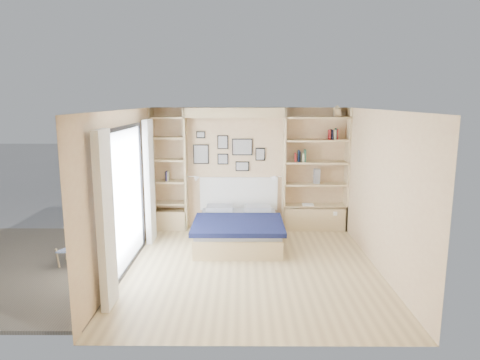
{
  "coord_description": "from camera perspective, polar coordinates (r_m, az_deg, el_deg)",
  "views": [
    {
      "loc": [
        -0.15,
        -6.51,
        2.65
      ],
      "look_at": [
        -0.19,
        0.9,
        1.26
      ],
      "focal_mm": 32.0,
      "sensor_mm": 36.0,
      "label": 1
    }
  ],
  "objects": [
    {
      "name": "shelf_decor",
      "position": [
        8.72,
        8.69,
        4.2
      ],
      "size": [
        3.54,
        0.23,
        2.03
      ],
      "color": "#A51E1E",
      "rests_on": "ground"
    },
    {
      "name": "room_shell",
      "position": [
        8.18,
        -1.35,
        -0.45
      ],
      "size": [
        4.5,
        4.5,
        4.5
      ],
      "color": "#D6B686",
      "rests_on": "ground"
    },
    {
      "name": "deck",
      "position": [
        7.83,
        -26.32,
        -10.31
      ],
      "size": [
        3.2,
        4.0,
        0.05
      ],
      "primitive_type": "cube",
      "color": "#6C6050",
      "rests_on": "ground"
    },
    {
      "name": "ground",
      "position": [
        7.03,
        1.54,
        -11.53
      ],
      "size": [
        4.5,
        4.5,
        0.0
      ],
      "primitive_type": "plane",
      "color": "tan",
      "rests_on": "ground"
    },
    {
      "name": "bed",
      "position": [
        8.08,
        -0.23,
        -6.53
      ],
      "size": [
        1.62,
        2.03,
        1.07
      ],
      "color": "tan",
      "rests_on": "ground"
    },
    {
      "name": "photo_gallery",
      "position": [
        8.8,
        -1.66,
        3.81
      ],
      "size": [
        1.48,
        0.02,
        0.82
      ],
      "color": "black",
      "rests_on": "ground"
    },
    {
      "name": "deck_chair",
      "position": [
        7.64,
        -20.9,
        -7.62
      ],
      "size": [
        0.5,
        0.77,
        0.74
      ],
      "rotation": [
        0.0,
        0.0,
        0.09
      ],
      "color": "tan",
      "rests_on": "ground"
    },
    {
      "name": "reading_lamps",
      "position": [
        8.65,
        -0.69,
        0.32
      ],
      "size": [
        1.92,
        0.12,
        0.15
      ],
      "color": "silver",
      "rests_on": "ground"
    }
  ]
}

